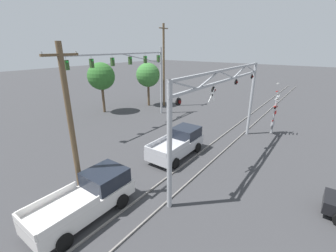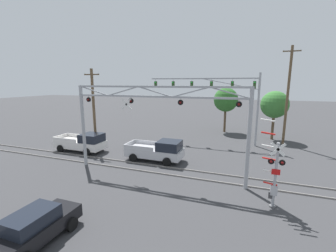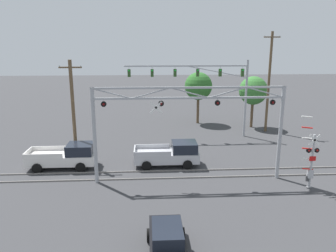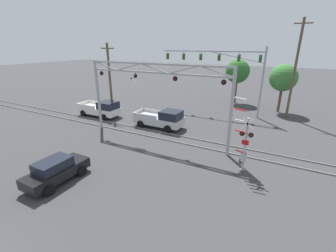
% 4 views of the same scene
% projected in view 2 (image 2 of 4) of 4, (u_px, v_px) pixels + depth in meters
% --- Properties ---
extents(rail_track_near, '(80.00, 0.08, 0.10)m').
position_uv_depth(rail_track_near, '(157.00, 173.00, 17.61)').
color(rail_track_near, gray).
rests_on(rail_track_near, ground_plane).
extents(rail_track_far, '(80.00, 0.08, 0.10)m').
position_uv_depth(rail_track_far, '(164.00, 167.00, 18.93)').
color(rail_track_far, gray).
rests_on(rail_track_far, ground_plane).
extents(crossing_gantry, '(13.42, 0.29, 6.80)m').
position_uv_depth(crossing_gantry, '(155.00, 116.00, 16.47)').
color(crossing_gantry, '#9EA0A5').
rests_on(crossing_gantry, ground_plane).
extents(crossing_signal_mast, '(1.44, 0.35, 5.11)m').
position_uv_depth(crossing_signal_mast, '(274.00, 176.00, 12.54)').
color(crossing_signal_mast, '#9EA0A5').
rests_on(crossing_signal_mast, ground_plane).
extents(traffic_signal_span, '(12.70, 0.39, 8.07)m').
position_uv_depth(traffic_signal_span, '(224.00, 93.00, 25.43)').
color(traffic_signal_span, '#9EA0A5').
rests_on(traffic_signal_span, ground_plane).
extents(pickup_truck_lead, '(5.20, 2.32, 1.95)m').
position_uv_depth(pickup_truck_lead, '(158.00, 151.00, 20.36)').
color(pickup_truck_lead, '#B7B7BC').
rests_on(pickup_truck_lead, ground_plane).
extents(pickup_truck_following, '(5.30, 2.32, 1.95)m').
position_uv_depth(pickup_truck_following, '(83.00, 142.00, 23.13)').
color(pickup_truck_following, silver).
rests_on(pickup_truck_following, ground_plane).
extents(sedan_waiting, '(1.89, 3.99, 1.56)m').
position_uv_depth(sedan_waiting, '(35.00, 227.00, 9.85)').
color(sedan_waiting, black).
rests_on(sedan_waiting, ground_plane).
extents(utility_pole_left, '(1.80, 0.28, 8.43)m').
position_uv_depth(utility_pole_left, '(94.00, 108.00, 23.64)').
color(utility_pole_left, brown).
rests_on(utility_pole_left, ground_plane).
extents(utility_pole_right, '(1.80, 0.28, 10.95)m').
position_uv_depth(utility_pole_right, '(288.00, 95.00, 24.99)').
color(utility_pole_right, brown).
rests_on(utility_pole_right, ground_plane).
extents(background_tree_beyond_span, '(3.38, 3.38, 6.33)m').
position_uv_depth(background_tree_beyond_span, '(226.00, 100.00, 31.65)').
color(background_tree_beyond_span, brown).
rests_on(background_tree_beyond_span, ground_plane).
extents(background_tree_far_left_verge, '(3.30, 3.30, 6.03)m').
position_uv_depth(background_tree_far_left_verge, '(275.00, 105.00, 27.42)').
color(background_tree_far_left_verge, brown).
rests_on(background_tree_far_left_verge, ground_plane).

